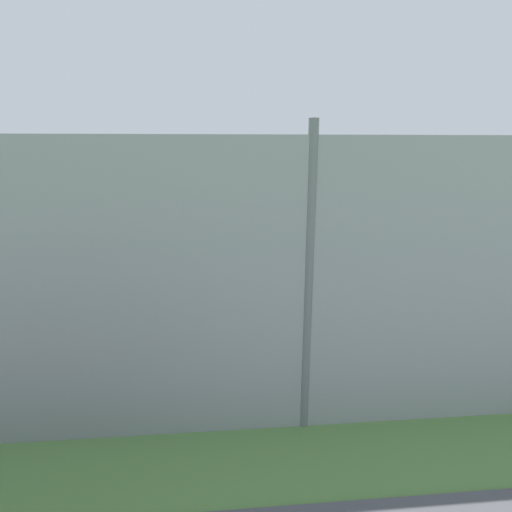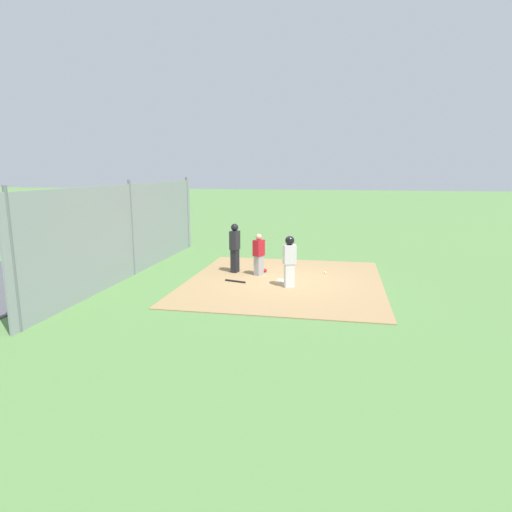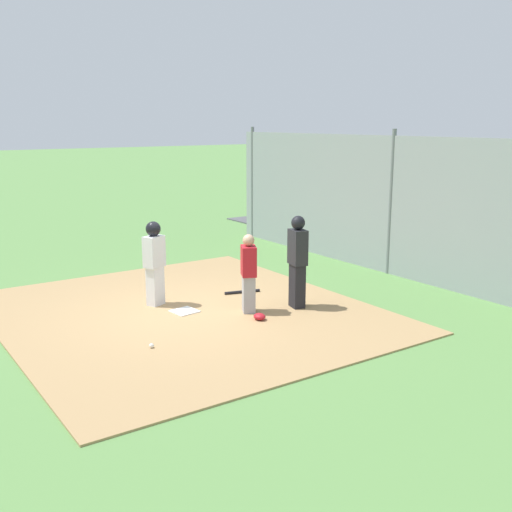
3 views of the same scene
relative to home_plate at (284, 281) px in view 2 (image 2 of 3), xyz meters
The scene contains 12 objects.
ground_plane 0.04m from the home_plate, ahead, with size 140.00×140.00×0.00m, color #5B8947.
dirt_infield 0.03m from the home_plate, ahead, with size 7.20×6.40×0.03m, color #A88456.
home_plate is the anchor object (origin of this frame).
catcher 1.41m from the home_plate, 124.20° to the right, with size 0.46×0.40×1.47m.
umpire 2.33m from the home_plate, 116.34° to the right, with size 0.43×0.34×1.77m.
runner 1.19m from the home_plate, 19.09° to the left, with size 0.39×0.45×1.64m.
baseball_bat 1.64m from the home_plate, 74.58° to the right, with size 0.06×0.06×0.75m, color black.
catcher_mask 1.48m from the home_plate, 142.97° to the right, with size 0.24×0.20×0.12m, color #B21923.
baseball 1.87m from the home_plate, 136.11° to the left, with size 0.07×0.07×0.07m, color white.
backstop_fence 5.63m from the home_plate, 90.00° to the right, with size 12.00×0.10×3.35m.
parking_lot 9.10m from the home_plate, 90.00° to the right, with size 18.00×5.20×0.04m, color #515156.
parked_car_dark 9.22m from the home_plate, 110.87° to the right, with size 4.31×2.11×1.28m.
Camera 2 is at (13.99, 1.75, 3.67)m, focal length 30.49 mm.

